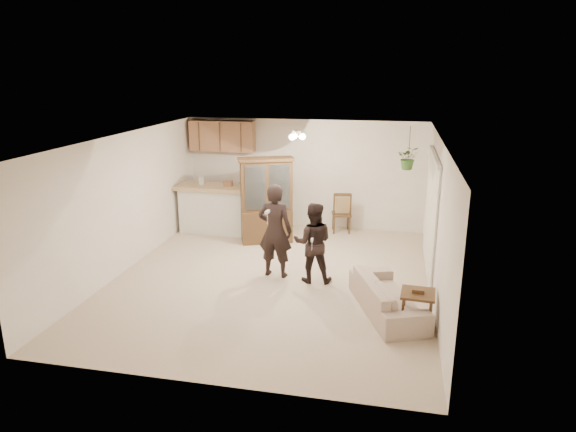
% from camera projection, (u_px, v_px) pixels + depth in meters
% --- Properties ---
extents(floor, '(6.50, 6.50, 0.00)m').
position_uv_depth(floor, '(272.00, 278.00, 9.15)').
color(floor, beige).
rests_on(floor, ground).
extents(ceiling, '(5.50, 6.50, 0.02)m').
position_uv_depth(ceiling, '(271.00, 138.00, 8.45)').
color(ceiling, silver).
rests_on(ceiling, wall_back).
extents(wall_back, '(5.50, 0.02, 2.50)m').
position_uv_depth(wall_back, '(304.00, 174.00, 11.86)').
color(wall_back, white).
rests_on(wall_back, ground).
extents(wall_front, '(5.50, 0.02, 2.50)m').
position_uv_depth(wall_front, '(203.00, 287.00, 5.75)').
color(wall_front, white).
rests_on(wall_front, ground).
extents(wall_left, '(0.02, 6.50, 2.50)m').
position_uv_depth(wall_left, '(125.00, 203.00, 9.35)').
color(wall_left, white).
rests_on(wall_left, ground).
extents(wall_right, '(0.02, 6.50, 2.50)m').
position_uv_depth(wall_right, '(437.00, 221.00, 8.26)').
color(wall_right, white).
rests_on(wall_right, ground).
extents(breakfast_bar, '(1.60, 0.55, 1.00)m').
position_uv_depth(breakfast_bar, '(217.00, 211.00, 11.59)').
color(breakfast_bar, white).
rests_on(breakfast_bar, floor).
extents(bar_top, '(1.75, 0.70, 0.08)m').
position_uv_depth(bar_top, '(216.00, 187.00, 11.43)').
color(bar_top, tan).
rests_on(bar_top, breakfast_bar).
extents(upper_cabinets, '(1.50, 0.34, 0.70)m').
position_uv_depth(upper_cabinets, '(222.00, 136.00, 11.83)').
color(upper_cabinets, '#92623F').
rests_on(upper_cabinets, wall_back).
extents(vertical_blinds, '(0.06, 2.30, 2.10)m').
position_uv_depth(vertical_blinds, '(431.00, 214.00, 9.15)').
color(vertical_blinds, silver).
rests_on(vertical_blinds, wall_right).
extents(ceiling_fixture, '(0.36, 0.36, 0.20)m').
position_uv_depth(ceiling_fixture, '(296.00, 135.00, 9.57)').
color(ceiling_fixture, beige).
rests_on(ceiling_fixture, ceiling).
extents(hanging_plant, '(0.43, 0.37, 0.48)m').
position_uv_depth(hanging_plant, '(408.00, 158.00, 10.44)').
color(hanging_plant, '#255522').
rests_on(hanging_plant, ceiling).
extents(plant_cord, '(0.01, 0.01, 0.65)m').
position_uv_depth(plant_cord, '(410.00, 142.00, 10.35)').
color(plant_cord, black).
rests_on(plant_cord, ceiling).
extents(sofa, '(1.36, 2.01, 0.73)m').
position_uv_depth(sofa, '(388.00, 290.00, 7.81)').
color(sofa, beige).
rests_on(sofa, floor).
extents(adult, '(0.69, 0.49, 1.80)m').
position_uv_depth(adult, '(275.00, 228.00, 9.04)').
color(adult, black).
rests_on(adult, floor).
extents(child, '(0.71, 0.58, 1.35)m').
position_uv_depth(child, '(313.00, 245.00, 8.87)').
color(child, black).
rests_on(child, floor).
extents(china_hutch, '(1.24, 0.84, 1.82)m').
position_uv_depth(china_hutch, '(266.00, 201.00, 10.85)').
color(china_hutch, '#342013').
rests_on(china_hutch, floor).
extents(side_table, '(0.51, 0.51, 0.58)m').
position_uv_depth(side_table, '(417.00, 309.00, 7.41)').
color(side_table, '#342013').
rests_on(side_table, floor).
extents(chair_bar, '(0.65, 0.65, 1.12)m').
position_uv_depth(chair_bar, '(251.00, 218.00, 11.69)').
color(chair_bar, '#342013').
rests_on(chair_bar, floor).
extents(chair_hutch_left, '(0.56, 0.56, 0.93)m').
position_uv_depth(chair_hutch_left, '(258.00, 216.00, 12.03)').
color(chair_hutch_left, '#342013').
rests_on(chair_hutch_left, floor).
extents(chair_hutch_right, '(0.49, 0.49, 0.95)m').
position_uv_depth(chair_hutch_right, '(341.00, 220.00, 11.68)').
color(chair_hutch_right, '#342013').
rests_on(chair_hutch_right, floor).
extents(controller_adult, '(0.06, 0.15, 0.05)m').
position_uv_depth(controller_adult, '(267.00, 212.00, 8.57)').
color(controller_adult, white).
rests_on(controller_adult, adult).
extents(controller_child, '(0.05, 0.13, 0.04)m').
position_uv_depth(controller_child, '(312.00, 240.00, 8.50)').
color(controller_child, white).
rests_on(controller_child, child).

